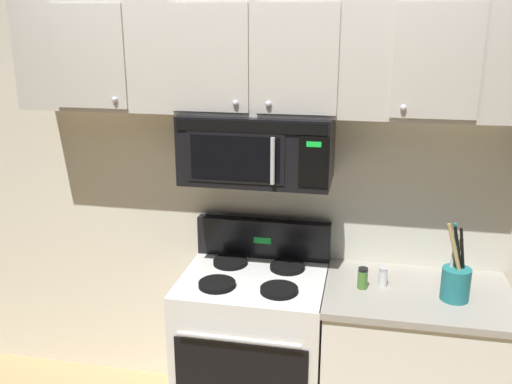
{
  "coord_description": "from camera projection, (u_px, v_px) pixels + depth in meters",
  "views": [
    {
      "loc": [
        0.55,
        -2.24,
        2.2
      ],
      "look_at": [
        0.0,
        0.49,
        1.35
      ],
      "focal_mm": 39.6,
      "sensor_mm": 36.0,
      "label": 1
    }
  ],
  "objects": [
    {
      "name": "spice_jar",
      "position": [
        363.0,
        278.0,
        2.84
      ],
      "size": [
        0.05,
        0.05,
        0.11
      ],
      "color": "#4C7F33",
      "rests_on": "counter_segment"
    },
    {
      "name": "counter_segment",
      "position": [
        411.0,
        368.0,
        2.95
      ],
      "size": [
        0.93,
        0.65,
        0.9
      ],
      "color": "white",
      "rests_on": "ground_plane"
    },
    {
      "name": "salt_shaker",
      "position": [
        383.0,
        277.0,
        2.87
      ],
      "size": [
        0.05,
        0.05,
        0.1
      ],
      "color": "white",
      "rests_on": "counter_segment"
    },
    {
      "name": "upper_cabinets",
      "position": [
        259.0,
        57.0,
        2.79
      ],
      "size": [
        2.5,
        0.36,
        0.55
      ],
      "color": "#BCB7AD"
    },
    {
      "name": "back_wall",
      "position": [
        266.0,
        177.0,
        3.19
      ],
      "size": [
        5.2,
        0.1,
        2.7
      ],
      "primitive_type": "cube",
      "color": "silver",
      "rests_on": "ground_plane"
    },
    {
      "name": "utensil_crock_teal",
      "position": [
        456.0,
        280.0,
        2.71
      ],
      "size": [
        0.14,
        0.14,
        0.39
      ],
      "color": "teal",
      "rests_on": "counter_segment"
    },
    {
      "name": "over_range_microwave",
      "position": [
        258.0,
        147.0,
        2.89
      ],
      "size": [
        0.76,
        0.43,
        0.35
      ],
      "color": "black"
    },
    {
      "name": "stove_range",
      "position": [
        254.0,
        349.0,
        3.1
      ],
      "size": [
        0.76,
        0.69,
        1.12
      ],
      "color": "white",
      "rests_on": "ground_plane"
    }
  ]
}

